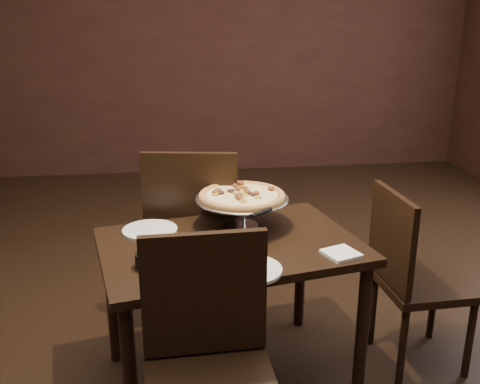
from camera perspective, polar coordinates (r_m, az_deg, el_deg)
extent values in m
cube|color=black|center=(2.75, -1.83, -18.00)|extent=(6.00, 7.00, 0.02)
cube|color=black|center=(5.73, -5.67, 15.93)|extent=(6.00, 0.02, 2.80)
cube|color=black|center=(2.32, -1.07, -5.81)|extent=(1.22, 0.93, 0.04)
cylinder|color=black|center=(2.15, -11.62, -19.08)|extent=(0.05, 0.05, 0.65)
cylinder|color=black|center=(2.43, 12.89, -14.37)|extent=(0.05, 0.05, 0.65)
cylinder|color=black|center=(2.67, -13.48, -11.22)|extent=(0.05, 0.05, 0.65)
cylinder|color=black|center=(2.90, 6.46, -8.33)|extent=(0.05, 0.05, 0.65)
cylinder|color=silver|center=(2.49, 0.20, -3.54)|extent=(0.15, 0.15, 0.01)
cylinder|color=silver|center=(2.47, 0.20, -2.20)|extent=(0.03, 0.03, 0.12)
cylinder|color=silver|center=(2.45, 0.21, -0.86)|extent=(0.11, 0.11, 0.01)
cylinder|color=#A6A6AB|center=(2.45, 0.21, -0.73)|extent=(0.42, 0.42, 0.01)
torus|color=#A6A6AB|center=(2.45, 0.21, -0.70)|extent=(0.43, 0.43, 0.01)
cylinder|color=#9D5A2F|center=(2.45, 0.21, -0.52)|extent=(0.39, 0.39, 0.01)
torus|color=#9D5A2F|center=(2.44, 0.21, -0.42)|extent=(0.40, 0.40, 0.03)
cylinder|color=#E4C57D|center=(2.44, 0.21, -0.31)|extent=(0.33, 0.33, 0.01)
cylinder|color=beige|center=(2.09, -3.63, -7.14)|extent=(0.05, 0.05, 0.07)
cylinder|color=silver|center=(2.07, -3.65, -6.09)|extent=(0.05, 0.05, 0.02)
ellipsoid|color=silver|center=(2.07, -3.66, -5.75)|extent=(0.03, 0.03, 0.01)
cylinder|color=maroon|center=(2.18, -5.84, -6.14)|extent=(0.05, 0.05, 0.07)
cylinder|color=silver|center=(2.16, -5.87, -5.13)|extent=(0.05, 0.05, 0.02)
ellipsoid|color=silver|center=(2.15, -5.88, -4.80)|extent=(0.03, 0.03, 0.01)
cylinder|color=black|center=(2.12, -9.92, -7.17)|extent=(0.09, 0.09, 0.06)
cube|color=#CABB74|center=(2.12, -10.35, -6.87)|extent=(0.04, 0.03, 0.06)
cube|color=#CABB74|center=(2.12, -9.60, -6.85)|extent=(0.04, 0.03, 0.06)
cube|color=white|center=(2.23, 10.73, -6.47)|extent=(0.17, 0.17, 0.01)
cylinder|color=silver|center=(2.46, -9.58, -4.03)|extent=(0.25, 0.25, 0.01)
cylinder|color=silver|center=(2.06, 0.88, -8.29)|extent=(0.26, 0.26, 0.01)
cone|color=silver|center=(2.25, 2.27, -2.33)|extent=(0.17, 0.17, 0.00)
cylinder|color=black|center=(2.25, 2.27, -2.25)|extent=(0.11, 0.10, 0.02)
cube|color=black|center=(2.92, -4.70, -4.77)|extent=(0.54, 0.54, 0.04)
cube|color=black|center=(2.62, -5.38, -0.97)|extent=(0.47, 0.11, 0.49)
cylinder|color=black|center=(3.18, -0.77, -7.66)|extent=(0.04, 0.04, 0.46)
cylinder|color=black|center=(3.22, -7.56, -7.49)|extent=(0.04, 0.04, 0.46)
cylinder|color=black|center=(2.84, -1.16, -10.97)|extent=(0.04, 0.04, 0.46)
cylinder|color=black|center=(2.89, -8.79, -10.71)|extent=(0.04, 0.04, 0.46)
cube|color=black|center=(1.88, -3.83, -10.81)|extent=(0.43, 0.05, 0.45)
cube|color=black|center=(2.70, 19.01, -9.16)|extent=(0.42, 0.42, 0.04)
cube|color=black|center=(2.52, 15.86, -4.74)|extent=(0.05, 0.41, 0.43)
cylinder|color=black|center=(2.76, 23.30, -14.23)|extent=(0.03, 0.03, 0.40)
cylinder|color=black|center=(3.00, 19.91, -11.10)|extent=(0.03, 0.03, 0.40)
cylinder|color=black|center=(2.61, 16.95, -15.49)|extent=(0.03, 0.03, 0.40)
cylinder|color=black|center=(2.86, 14.00, -12.01)|extent=(0.03, 0.03, 0.40)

